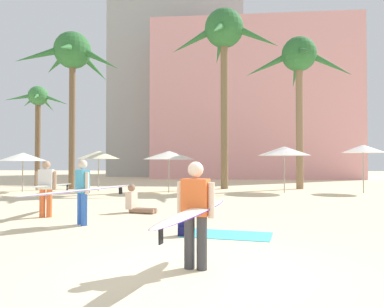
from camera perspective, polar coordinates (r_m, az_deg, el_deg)
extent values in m
plane|color=beige|center=(5.72, 1.77, -17.69)|extent=(120.00, 120.00, 0.00)
cube|color=pink|center=(38.75, 9.22, 7.63)|extent=(19.57, 8.21, 15.18)
cube|color=#A8A8A3|center=(46.66, -1.77, 14.86)|extent=(14.61, 11.67, 29.13)
cylinder|color=brown|center=(23.29, -17.89, 5.01)|extent=(0.36, 0.36, 8.26)
sphere|color=#2D6B33|center=(24.09, -17.82, 14.82)|extent=(2.18, 2.18, 2.18)
cone|color=#2D6B33|center=(23.00, -14.05, 13.87)|extent=(2.73, 0.97, 1.74)
cone|color=#2D6B33|center=(25.19, -14.85, 12.65)|extent=(1.47, 2.70, 1.65)
cone|color=#2D6B33|center=(25.58, -19.91, 12.89)|extent=(2.51, 2.10, 1.31)
cone|color=#2D6B33|center=(23.78, -22.34, 13.76)|extent=(2.61, 1.84, 1.49)
cone|color=#2D6B33|center=(22.21, -18.76, 15.13)|extent=(1.07, 2.85, 1.27)
cylinder|color=brown|center=(26.86, -22.55, 1.82)|extent=(0.35, 0.35, 6.02)
sphere|color=#387A3D|center=(27.19, -22.49, 8.17)|extent=(1.30, 1.30, 1.30)
cone|color=#387A3D|center=(26.73, -20.16, 7.68)|extent=(1.80, 0.46, 0.85)
cone|color=#387A3D|center=(28.03, -21.20, 7.01)|extent=(0.48, 1.73, 1.09)
cone|color=#387A3D|center=(28.18, -23.61, 7.31)|extent=(1.63, 1.25, 0.79)
cone|color=#387A3D|center=(26.98, -24.99, 7.74)|extent=(1.59, 1.32, 0.76)
cone|color=#387A3D|center=(25.99, -22.78, 8.04)|extent=(0.92, 1.77, 0.78)
cylinder|color=#896B4C|center=(23.12, 16.13, 4.77)|extent=(0.42, 0.42, 8.05)
sphere|color=#2D6B33|center=(23.87, 16.07, 14.43)|extent=(2.05, 2.05, 2.05)
cone|color=#2D6B33|center=(24.04, 20.38, 12.67)|extent=(2.77, 0.53, 1.76)
cone|color=#2D6B33|center=(25.41, 15.54, 11.85)|extent=(0.60, 2.76, 1.78)
cone|color=#2D6B33|center=(23.78, 11.52, 13.06)|extent=(2.87, 0.95, 1.54)
cone|color=#2D6B33|center=(21.96, 16.91, 14.82)|extent=(0.52, 2.91, 1.18)
cylinder|color=brown|center=(22.49, 4.96, 6.94)|extent=(0.44, 0.44, 9.64)
sphere|color=#2D6B33|center=(23.66, 4.94, 18.58)|extent=(2.33, 2.33, 2.33)
cone|color=#2D6B33|center=(23.23, 9.75, 17.22)|extent=(2.89, 0.95, 1.80)
cone|color=#2D6B33|center=(25.23, 4.21, 15.72)|extent=(0.99, 2.89, 1.78)
cone|color=#2D6B33|center=(23.65, 0.18, 16.86)|extent=(2.87, 0.70, 1.80)
cone|color=#2D6B33|center=(21.69, 4.01, 18.62)|extent=(0.99, 2.90, 1.76)
cylinder|color=gray|center=(19.99, 13.94, -2.40)|extent=(0.06, 0.06, 2.41)
cone|color=white|center=(19.99, 13.93, 0.38)|extent=(2.73, 2.73, 0.47)
cylinder|color=gray|center=(20.98, -14.13, -2.60)|extent=(0.06, 0.06, 2.22)
cone|color=beige|center=(20.98, -14.12, -0.19)|extent=(2.33, 2.33, 0.45)
cylinder|color=gray|center=(21.78, -24.50, -2.63)|extent=(0.06, 0.06, 2.10)
cone|color=white|center=(21.77, -24.48, -0.45)|extent=(2.47, 2.47, 0.45)
cylinder|color=gray|center=(19.46, -3.57, -2.81)|extent=(0.06, 0.06, 2.18)
cone|color=white|center=(19.46, -3.56, -0.25)|extent=(2.71, 2.71, 0.44)
cylinder|color=gray|center=(21.12, 24.75, -2.14)|extent=(0.06, 0.06, 2.49)
cone|color=white|center=(21.13, 24.72, 0.68)|extent=(2.10, 2.10, 0.41)
cube|color=#4CC6D6|center=(8.43, 5.38, -12.26)|extent=(2.09, 1.37, 0.01)
cube|color=navy|center=(8.27, -1.11, -11.05)|extent=(0.31, 0.20, 0.42)
cube|color=#141646|center=(8.17, -1.15, -11.77)|extent=(0.21, 0.08, 0.18)
cylinder|color=#936B51|center=(12.00, -7.27, -8.60)|extent=(0.84, 0.35, 0.16)
cylinder|color=#936B51|center=(11.82, -7.71, -8.71)|extent=(0.84, 0.35, 0.16)
cube|color=beige|center=(12.07, -9.25, -7.10)|extent=(0.31, 0.44, 0.53)
sphere|color=#936B51|center=(12.03, -9.25, -5.19)|extent=(0.29, 0.29, 0.24)
cylinder|color=orange|center=(11.71, -21.00, -7.11)|extent=(0.18, 0.18, 0.81)
cylinder|color=orange|center=(11.77, -21.94, -7.08)|extent=(0.18, 0.18, 0.81)
cube|color=white|center=(11.69, -21.44, -3.71)|extent=(0.43, 0.28, 0.58)
sphere|color=tan|center=(11.67, -21.43, -1.61)|extent=(0.27, 0.27, 0.24)
cylinder|color=tan|center=(11.61, -20.27, -3.91)|extent=(0.11, 0.11, 0.55)
cylinder|color=tan|center=(11.77, -22.60, -3.86)|extent=(0.11, 0.11, 0.55)
ellipsoid|color=beige|center=(11.96, -20.80, -4.61)|extent=(0.46, 3.19, 0.13)
ellipsoid|color=#2CADAD|center=(11.96, -20.80, -4.61)|extent=(0.48, 3.20, 0.10)
cube|color=black|center=(13.14, -18.55, -4.95)|extent=(0.02, 0.10, 0.18)
cylinder|color=#3D3D42|center=(5.80, -0.40, -13.37)|extent=(0.20, 0.20, 0.80)
cylinder|color=#3D3D42|center=(5.73, 1.52, -13.52)|extent=(0.20, 0.20, 0.80)
cube|color=orange|center=(5.66, 0.55, -6.71)|extent=(0.44, 0.32, 0.56)
sphere|color=beige|center=(5.64, 0.55, -2.47)|extent=(0.30, 0.30, 0.24)
cylinder|color=beige|center=(5.75, -1.80, -6.98)|extent=(0.12, 0.12, 0.53)
cylinder|color=beige|center=(5.58, 2.98, -7.15)|extent=(0.12, 0.12, 0.53)
ellipsoid|color=beige|center=(5.38, 0.29, -8.92)|extent=(1.04, 2.67, 0.14)
ellipsoid|color=#401992|center=(5.38, 0.29, -8.92)|extent=(1.06, 2.68, 0.11)
cube|color=black|center=(4.44, -4.79, -12.54)|extent=(0.04, 0.11, 0.18)
cylinder|color=blue|center=(9.91, -16.20, -8.20)|extent=(0.23, 0.23, 0.82)
cylinder|color=blue|center=(10.09, -16.71, -8.07)|extent=(0.23, 0.23, 0.82)
cube|color=#4CB2DB|center=(9.94, -16.43, -4.10)|extent=(0.44, 0.43, 0.59)
sphere|color=beige|center=(9.93, -16.42, -1.60)|extent=(0.34, 0.34, 0.24)
cylinder|color=beige|center=(9.72, -15.78, -4.37)|extent=(0.14, 0.14, 0.56)
cylinder|color=beige|center=(10.17, -17.06, -4.23)|extent=(0.14, 0.14, 0.56)
ellipsoid|color=white|center=(9.68, -17.10, -5.45)|extent=(2.36, 2.22, 0.23)
ellipsoid|color=#5B29C6|center=(9.68, -17.10, -5.45)|extent=(2.38, 2.25, 0.19)
cube|color=black|center=(10.14, -10.89, -5.62)|extent=(0.09, 0.09, 0.19)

